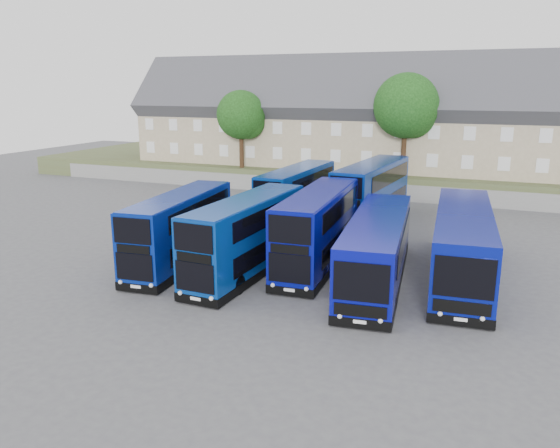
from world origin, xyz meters
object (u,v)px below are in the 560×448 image
at_px(dd_front_left, 180,231).
at_px(coach_east_a, 377,250).
at_px(tree_west, 243,117).
at_px(tree_mid, 408,108).
at_px(dd_front_mid, 247,238).

distance_m(dd_front_left, coach_east_a, 11.13).
relative_size(tree_west, tree_mid, 0.83).
distance_m(dd_front_left, tree_mid, 26.52).
height_order(dd_front_left, tree_mid, tree_mid).
distance_m(tree_west, tree_mid, 16.04).
distance_m(dd_front_mid, tree_west, 27.08).
bearing_deg(tree_mid, tree_west, -178.21).
xyz_separation_m(tree_west, tree_mid, (16.00, 0.50, 1.02)).
xyz_separation_m(dd_front_mid, coach_east_a, (6.80, 1.42, -0.33)).
bearing_deg(dd_front_left, coach_east_a, 1.07).
bearing_deg(dd_front_mid, tree_mid, 82.36).
bearing_deg(tree_west, dd_front_left, -72.85).
height_order(coach_east_a, tree_west, tree_west).
bearing_deg(tree_mid, dd_front_left, -109.58).
bearing_deg(dd_front_left, dd_front_mid, -7.30).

